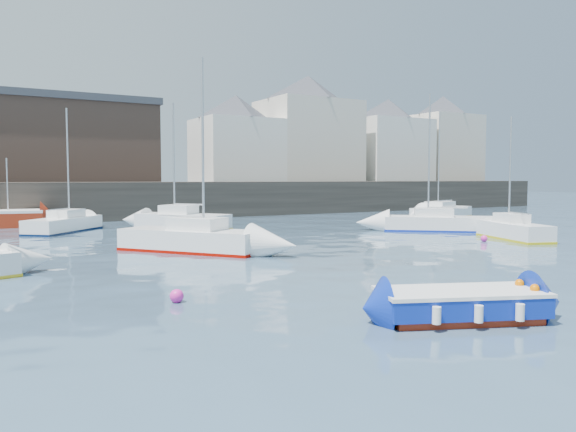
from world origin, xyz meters
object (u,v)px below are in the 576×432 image
blue_dinghy (460,303)px  sailboat_g (442,212)px  sailboat_b (192,239)px  buoy_near (177,302)px  sailboat_f (182,221)px  buoy_mid (484,242)px  sailboat_c (513,230)px  sailboat_d (438,223)px  sailboat_h (64,224)px  buoy_far (221,236)px

blue_dinghy → sailboat_g: bearing=45.3°
sailboat_b → blue_dinghy: bearing=-86.1°
buoy_near → sailboat_f: bearing=70.2°
buoy_mid → buoy_near: bearing=-162.7°
sailboat_c → sailboat_b: bearing=166.8°
sailboat_c → sailboat_f: size_ratio=0.82×
sailboat_d → sailboat_f: 16.28m
sailboat_h → buoy_mid: size_ratio=21.99×
blue_dinghy → sailboat_b: sailboat_b is taller
sailboat_d → buoy_far: sailboat_d is taller
sailboat_b → buoy_mid: size_ratio=24.70×
sailboat_f → buoy_far: bearing=-84.1°
blue_dinghy → buoy_near: 7.22m
buoy_mid → sailboat_h: bearing=137.3°
sailboat_h → buoy_near: 22.56m
sailboat_g → sailboat_h: sailboat_g is taller
sailboat_f → buoy_near: (-7.36, -20.41, -0.57)m
buoy_mid → sailboat_f: bearing=127.7°
sailboat_c → sailboat_g: (9.03, 14.17, -0.01)m
sailboat_d → buoy_far: 13.59m
buoy_far → sailboat_g: bearing=11.9°
sailboat_h → sailboat_f: bearing=-17.4°
sailboat_b → sailboat_c: (16.81, -3.94, -0.05)m
blue_dinghy → buoy_far: (2.84, 20.44, -0.40)m
sailboat_d → buoy_near: size_ratio=22.92×
sailboat_b → buoy_near: sailboat_b is taller
sailboat_c → buoy_mid: bearing=178.4°
sailboat_h → sailboat_c: bearing=-39.6°
blue_dinghy → sailboat_d: size_ratio=0.48×
sailboat_f → buoy_mid: (11.26, -14.59, -0.57)m
sailboat_g → buoy_near: size_ratio=23.60×
buoy_near → buoy_mid: buoy_near is taller
sailboat_c → sailboat_d: size_ratio=0.78×
buoy_near → buoy_mid: (18.63, 5.82, 0.00)m
blue_dinghy → sailboat_h: 28.05m
buoy_far → sailboat_h: bearing=135.5°
sailboat_f → buoy_near: bearing=-109.8°
sailboat_d → sailboat_f: bearing=146.2°
sailboat_f → sailboat_h: sailboat_f is taller
blue_dinghy → buoy_near: bearing=134.6°
sailboat_f → blue_dinghy: bearing=-95.2°
buoy_near → buoy_far: 17.22m
sailboat_g → sailboat_b: bearing=-158.4°
sailboat_d → sailboat_g: sailboat_g is taller
blue_dinghy → sailboat_h: size_ratio=0.54×
sailboat_c → sailboat_f: 19.91m
blue_dinghy → sailboat_g: sailboat_g is taller
sailboat_g → buoy_near: sailboat_g is taller
sailboat_b → buoy_far: sailboat_b is taller
sailboat_b → sailboat_d: sailboat_b is taller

